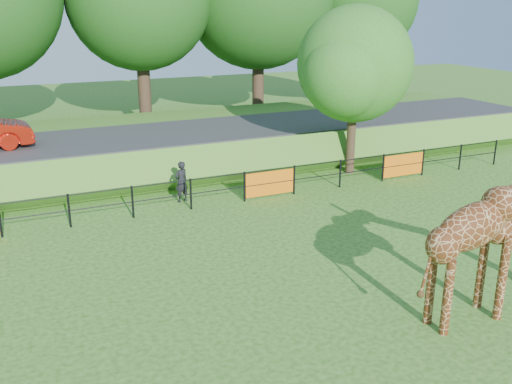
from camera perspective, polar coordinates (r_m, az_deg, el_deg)
ground at (r=13.06m, az=4.98°, el=-12.60°), size 90.00×90.00×0.00m
giraffe at (r=13.74m, az=23.18°, el=-5.16°), size 4.42×0.91×3.14m
perimeter_fence at (r=19.57m, az=-6.53°, el=-0.20°), size 28.07×0.10×1.10m
embankment at (r=26.52m, az=-11.68°, el=4.64°), size 40.00×9.00×1.30m
road at (r=24.94m, az=-10.97°, el=5.51°), size 40.00×5.00×0.12m
visitor at (r=20.34m, az=-7.48°, el=1.04°), size 0.63×0.53×1.48m
tree_east at (r=23.57m, az=9.99°, el=12.05°), size 5.40×4.71×6.76m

